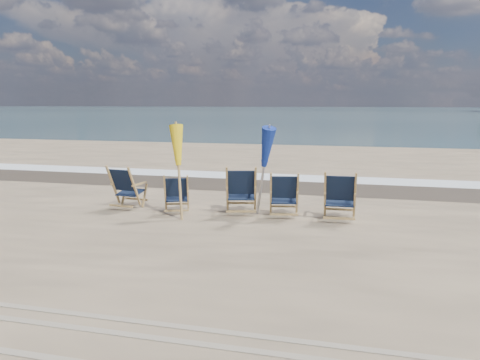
{
  "coord_description": "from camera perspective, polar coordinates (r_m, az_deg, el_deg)",
  "views": [
    {
      "loc": [
        2.24,
        -6.65,
        2.42
      ],
      "look_at": [
        0.0,
        2.2,
        0.9
      ],
      "focal_mm": 35.0,
      "sensor_mm": 36.0,
      "label": 1
    }
  ],
  "objects": [
    {
      "name": "ocean",
      "position": [
        134.69,
        13.37,
        8.18
      ],
      "size": [
        400.0,
        400.0,
        0.0
      ],
      "primitive_type": "plane",
      "color": "#3A5A61",
      "rests_on": "ground"
    },
    {
      "name": "wet_sand_strip",
      "position": [
        13.85,
        4.67,
        -0.63
      ],
      "size": [
        200.0,
        2.6,
        0.0
      ],
      "primitive_type": "cube",
      "color": "#42362A",
      "rests_on": "ground"
    },
    {
      "name": "umbrella_yellow",
      "position": [
        9.8,
        -7.49,
        3.74
      ],
      "size": [
        0.3,
        0.3,
        1.97
      ],
      "color": "#A7844B",
      "rests_on": "ground"
    },
    {
      "name": "beach_chair_1",
      "position": [
        10.32,
        -6.38,
        -1.67
      ],
      "size": [
        0.75,
        0.79,
        0.88
      ],
      "primitive_type": null,
      "rotation": [
        0.0,
        0.0,
        3.49
      ],
      "color": "black",
      "rests_on": "ground"
    },
    {
      "name": "beach_chair_3",
      "position": [
        9.89,
        7.02,
        -1.82
      ],
      "size": [
        0.75,
        0.82,
        1.0
      ],
      "primitive_type": null,
      "rotation": [
        0.0,
        0.0,
        3.31
      ],
      "color": "black",
      "rests_on": "ground"
    },
    {
      "name": "umbrella_blue",
      "position": [
        9.83,
        2.78,
        3.9
      ],
      "size": [
        0.3,
        0.3,
        1.98
      ],
      "color": "#A5A5AD",
      "rests_on": "ground"
    },
    {
      "name": "beach_chair_2",
      "position": [
        10.08,
        1.88,
        -1.28
      ],
      "size": [
        0.86,
        0.93,
        1.09
      ],
      "primitive_type": null,
      "rotation": [
        0.0,
        0.0,
        3.38
      ],
      "color": "black",
      "rests_on": "ground"
    },
    {
      "name": "beach_chair_0",
      "position": [
        10.78,
        -12.76,
        -0.98
      ],
      "size": [
        0.74,
        0.81,
        1.02
      ],
      "primitive_type": null,
      "rotation": [
        0.0,
        0.0,
        3.02
      ],
      "color": "black",
      "rests_on": "ground"
    },
    {
      "name": "tire_tracks",
      "position": [
        5.07,
        -14.84,
        -19.34
      ],
      "size": [
        80.0,
        1.3,
        0.01
      ],
      "primitive_type": null,
      "color": "gray",
      "rests_on": "ground"
    },
    {
      "name": "beach_chair_4",
      "position": [
        9.7,
        13.83,
        -2.04
      ],
      "size": [
        0.71,
        0.79,
        1.07
      ],
      "primitive_type": null,
      "rotation": [
        0.0,
        0.0,
        3.17
      ],
      "color": "black",
      "rests_on": "ground"
    },
    {
      "name": "surf_foam",
      "position": [
        15.31,
        5.6,
        0.33
      ],
      "size": [
        200.0,
        1.4,
        0.01
      ],
      "primitive_type": "cube",
      "color": "silver",
      "rests_on": "ground"
    }
  ]
}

